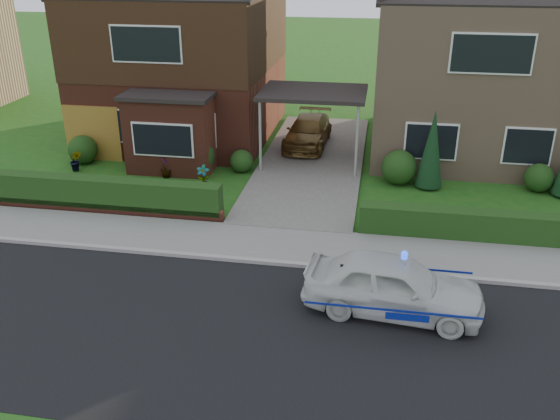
# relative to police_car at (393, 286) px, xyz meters

# --- Properties ---
(ground) EXTENTS (120.00, 120.00, 0.00)m
(ground) POSITION_rel_police_car_xyz_m (-2.98, -1.41, -0.68)
(ground) COLOR #175516
(ground) RESTS_ON ground
(road) EXTENTS (60.00, 6.00, 0.02)m
(road) POSITION_rel_police_car_xyz_m (-2.98, -1.41, -0.68)
(road) COLOR black
(road) RESTS_ON ground
(kerb) EXTENTS (60.00, 0.16, 0.12)m
(kerb) POSITION_rel_police_car_xyz_m (-2.98, 1.64, -0.62)
(kerb) COLOR #9E9993
(kerb) RESTS_ON ground
(sidewalk) EXTENTS (60.00, 2.00, 0.10)m
(sidewalk) POSITION_rel_police_car_xyz_m (-2.98, 2.69, -0.63)
(sidewalk) COLOR slate
(sidewalk) RESTS_ON ground
(driveway) EXTENTS (3.80, 12.00, 0.12)m
(driveway) POSITION_rel_police_car_xyz_m (-2.98, 9.59, -0.62)
(driveway) COLOR #666059
(driveway) RESTS_ON ground
(house_left) EXTENTS (7.50, 9.53, 7.25)m
(house_left) POSITION_rel_police_car_xyz_m (-8.76, 12.50, 3.13)
(house_left) COLOR brown
(house_left) RESTS_ON ground
(house_right) EXTENTS (7.50, 8.06, 7.25)m
(house_right) POSITION_rel_police_car_xyz_m (2.82, 12.59, 2.99)
(house_right) COLOR tan
(house_right) RESTS_ON ground
(carport_link) EXTENTS (3.80, 3.00, 2.77)m
(carport_link) POSITION_rel_police_car_xyz_m (-2.98, 9.55, 1.98)
(carport_link) COLOR black
(carport_link) RESTS_ON ground
(garage_door) EXTENTS (2.20, 0.10, 2.10)m
(garage_door) POSITION_rel_police_car_xyz_m (-11.22, 8.55, 0.37)
(garage_door) COLOR #8A5E1E
(garage_door) RESTS_ON ground
(dwarf_wall) EXTENTS (7.70, 0.25, 0.36)m
(dwarf_wall) POSITION_rel_police_car_xyz_m (-8.78, 3.89, -0.50)
(dwarf_wall) COLOR brown
(dwarf_wall) RESTS_ON ground
(hedge_left) EXTENTS (7.50, 0.55, 0.90)m
(hedge_left) POSITION_rel_police_car_xyz_m (-8.78, 4.04, -0.68)
(hedge_left) COLOR #113714
(hedge_left) RESTS_ON ground
(hedge_right) EXTENTS (7.50, 0.55, 0.80)m
(hedge_right) POSITION_rel_police_car_xyz_m (2.82, 3.94, -0.68)
(hedge_right) COLOR #113714
(hedge_right) RESTS_ON ground
(shrub_left_far) EXTENTS (1.08, 1.08, 1.08)m
(shrub_left_far) POSITION_rel_police_car_xyz_m (-11.48, 8.09, -0.14)
(shrub_left_far) COLOR #113714
(shrub_left_far) RESTS_ON ground
(shrub_left_mid) EXTENTS (1.32, 1.32, 1.32)m
(shrub_left_mid) POSITION_rel_police_car_xyz_m (-6.98, 7.89, -0.02)
(shrub_left_mid) COLOR #113714
(shrub_left_mid) RESTS_ON ground
(shrub_left_near) EXTENTS (0.84, 0.84, 0.84)m
(shrub_left_near) POSITION_rel_police_car_xyz_m (-5.38, 8.19, -0.26)
(shrub_left_near) COLOR #113714
(shrub_left_near) RESTS_ON ground
(shrub_right_near) EXTENTS (1.20, 1.20, 1.20)m
(shrub_right_near) POSITION_rel_police_car_xyz_m (0.22, 7.99, -0.08)
(shrub_right_near) COLOR #113714
(shrub_right_near) RESTS_ON ground
(shrub_right_mid) EXTENTS (0.96, 0.96, 0.96)m
(shrub_right_mid) POSITION_rel_police_car_xyz_m (4.82, 8.09, -0.20)
(shrub_right_mid) COLOR #113714
(shrub_right_mid) RESTS_ON ground
(conifer_a) EXTENTS (0.90, 0.90, 2.60)m
(conifer_a) POSITION_rel_police_car_xyz_m (1.22, 7.79, 0.62)
(conifer_a) COLOR black
(conifer_a) RESTS_ON ground
(police_car) EXTENTS (3.65, 4.11, 1.52)m
(police_car) POSITION_rel_police_car_xyz_m (0.00, 0.00, 0.00)
(police_car) COLOR silver
(police_car) RESTS_ON ground
(driveway_car) EXTENTS (1.75, 3.97, 1.13)m
(driveway_car) POSITION_rel_police_car_xyz_m (-3.37, 11.37, 0.01)
(driveway_car) COLOR brown
(driveway_car) RESTS_ON driveway
(potted_plant_a) EXTENTS (0.46, 0.33, 0.83)m
(potted_plant_a) POSITION_rel_police_car_xyz_m (-6.26, 6.33, -0.26)
(potted_plant_a) COLOR gray
(potted_plant_a) RESTS_ON ground
(potted_plant_b) EXTENTS (0.51, 0.46, 0.77)m
(potted_plant_b) POSITION_rel_police_car_xyz_m (-11.35, 7.26, -0.29)
(potted_plant_b) COLOR gray
(potted_plant_b) RESTS_ON ground
(potted_plant_c) EXTENTS (0.47, 0.47, 0.72)m
(potted_plant_c) POSITION_rel_police_car_xyz_m (-7.90, 7.21, -0.32)
(potted_plant_c) COLOR gray
(potted_plant_c) RESTS_ON ground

